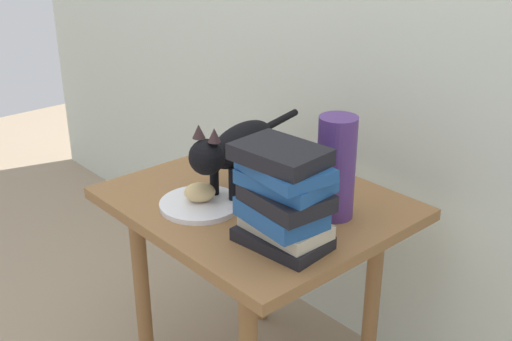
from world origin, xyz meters
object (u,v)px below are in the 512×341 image
object	(u,v)px
plate	(200,204)
cat	(235,148)
bread_roll	(200,192)
candle_jar	(261,151)
book_stack	(283,197)
green_vase	(336,168)
side_table	(256,229)

from	to	relation	value
plate	cat	xyz separation A→B (m)	(0.00, 0.12, 0.13)
bread_roll	cat	xyz separation A→B (m)	(0.01, 0.12, 0.09)
cat	candle_jar	size ratio (longest dim) A/B	5.49
book_stack	candle_jar	world-z (taller)	book_stack
plate	green_vase	world-z (taller)	green_vase
bread_roll	plate	bearing A→B (deg)	-33.83
side_table	candle_jar	bearing A→B (deg)	134.47
side_table	candle_jar	size ratio (longest dim) A/B	8.55
cat	book_stack	xyz separation A→B (m)	(0.28, -0.10, -0.01)
side_table	candle_jar	distance (m)	0.28
green_vase	bread_roll	bearing A→B (deg)	-140.65
side_table	cat	size ratio (longest dim) A/B	1.56
cat	book_stack	bearing A→B (deg)	-19.03
cat	plate	bearing A→B (deg)	-90.86
plate	book_stack	xyz separation A→B (m)	(0.28, 0.02, 0.11)
side_table	bread_roll	size ratio (longest dim) A/B	9.08
cat	book_stack	distance (m)	0.30
cat	green_vase	bearing A→B (deg)	21.21
plate	green_vase	distance (m)	0.36
plate	book_stack	world-z (taller)	book_stack
cat	candle_jar	bearing A→B (deg)	120.20
cat	candle_jar	xyz separation A→B (m)	(-0.11, 0.19, -0.09)
side_table	cat	xyz separation A→B (m)	(-0.06, -0.02, 0.23)
side_table	plate	xyz separation A→B (m)	(-0.06, -0.14, 0.10)
bread_roll	book_stack	size ratio (longest dim) A/B	0.33
bread_roll	book_stack	distance (m)	0.30
plate	cat	bearing A→B (deg)	89.14
book_stack	plate	bearing A→B (deg)	-175.52
bread_roll	book_stack	bearing A→B (deg)	3.97
plate	candle_jar	distance (m)	0.33
plate	bread_roll	distance (m)	0.03
bread_roll	candle_jar	distance (m)	0.33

